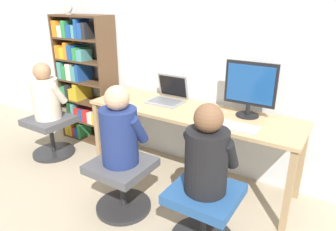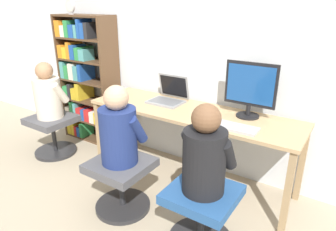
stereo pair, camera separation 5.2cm
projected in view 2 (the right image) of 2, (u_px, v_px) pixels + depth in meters
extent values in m
plane|color=tan|center=(173.00, 194.00, 2.82)|extent=(14.00, 14.00, 0.00)
cube|color=silver|center=(211.00, 45.00, 2.87)|extent=(10.00, 0.05, 2.60)
cube|color=tan|center=(191.00, 112.00, 2.79)|extent=(2.03, 0.60, 0.03)
cube|color=#9C7D56|center=(99.00, 134.00, 3.22)|extent=(0.05, 0.05, 0.71)
cube|color=#9C7D56|center=(287.00, 194.00, 2.22)|extent=(0.05, 0.05, 0.71)
cube|color=#9C7D56|center=(130.00, 119.00, 3.62)|extent=(0.05, 0.05, 0.71)
cube|color=#9C7D56|center=(301.00, 164.00, 2.62)|extent=(0.05, 0.05, 0.71)
cylinder|color=black|center=(247.00, 116.00, 2.64)|extent=(0.20, 0.20, 0.01)
cylinder|color=black|center=(248.00, 110.00, 2.62)|extent=(0.04, 0.04, 0.09)
cube|color=black|center=(251.00, 84.00, 2.54)|extent=(0.45, 0.02, 0.38)
cube|color=#19478C|center=(250.00, 85.00, 2.53)|extent=(0.40, 0.01, 0.32)
cube|color=gray|center=(166.00, 102.00, 2.99)|extent=(0.34, 0.25, 0.02)
cube|color=slate|center=(166.00, 101.00, 2.98)|extent=(0.30, 0.19, 0.00)
cube|color=gray|center=(174.00, 86.00, 3.06)|extent=(0.34, 0.06, 0.24)
cube|color=black|center=(174.00, 86.00, 3.05)|extent=(0.30, 0.05, 0.21)
cube|color=#B2B2B7|center=(233.00, 127.00, 2.39)|extent=(0.39, 0.16, 0.02)
cube|color=#97979C|center=(234.00, 126.00, 2.39)|extent=(0.36, 0.13, 0.00)
ellipsoid|color=#99999E|center=(205.00, 120.00, 2.52)|extent=(0.06, 0.09, 0.03)
cylinder|color=#262628|center=(201.00, 218.00, 2.18)|extent=(0.05, 0.05, 0.35)
cube|color=#234C84|center=(203.00, 194.00, 2.11)|extent=(0.47, 0.46, 0.07)
cylinder|color=#262628|center=(123.00, 205.00, 2.62)|extent=(0.48, 0.48, 0.04)
cylinder|color=#262628|center=(122.00, 187.00, 2.55)|extent=(0.05, 0.05, 0.35)
cube|color=#4C4C51|center=(120.00, 165.00, 2.48)|extent=(0.47, 0.46, 0.07)
cylinder|color=black|center=(204.00, 162.00, 2.01)|extent=(0.29, 0.29, 0.45)
sphere|color=brown|center=(206.00, 118.00, 1.90)|extent=(0.20, 0.20, 0.20)
cylinder|color=black|center=(191.00, 144.00, 2.11)|extent=(0.08, 0.20, 0.26)
cylinder|color=black|center=(228.00, 155.00, 1.97)|extent=(0.08, 0.20, 0.26)
cylinder|color=navy|center=(119.00, 136.00, 2.38)|extent=(0.30, 0.30, 0.46)
sphere|color=tan|center=(116.00, 98.00, 2.27)|extent=(0.20, 0.20, 0.20)
cylinder|color=navy|center=(111.00, 122.00, 2.48)|extent=(0.08, 0.20, 0.26)
cylinder|color=navy|center=(137.00, 129.00, 2.34)|extent=(0.08, 0.20, 0.26)
cube|color=#513823|center=(69.00, 77.00, 3.89)|extent=(0.02, 0.30, 1.55)
cube|color=#513823|center=(111.00, 85.00, 3.51)|extent=(0.02, 0.30, 1.55)
cube|color=#513823|center=(94.00, 136.00, 3.97)|extent=(0.72, 0.29, 0.02)
cube|color=#513823|center=(93.00, 119.00, 3.88)|extent=(0.72, 0.29, 0.02)
cube|color=#513823|center=(91.00, 100.00, 3.79)|extent=(0.72, 0.29, 0.02)
cube|color=#513823|center=(89.00, 80.00, 3.70)|extent=(0.72, 0.29, 0.02)
cube|color=#513823|center=(87.00, 60.00, 3.61)|extent=(0.72, 0.29, 0.02)
cube|color=#513823|center=(85.00, 38.00, 3.52)|extent=(0.72, 0.29, 0.02)
cube|color=#513823|center=(83.00, 16.00, 3.43)|extent=(0.72, 0.29, 0.02)
cube|color=gold|center=(75.00, 126.00, 4.06)|extent=(0.07, 0.19, 0.16)
cube|color=gold|center=(79.00, 126.00, 4.05)|extent=(0.05, 0.25, 0.19)
cube|color=red|center=(82.00, 129.00, 4.03)|extent=(0.04, 0.24, 0.13)
cube|color=#1E4C9E|center=(83.00, 130.00, 3.98)|extent=(0.05, 0.18, 0.13)
cube|color=#2D8C47|center=(87.00, 129.00, 3.95)|extent=(0.05, 0.21, 0.19)
cube|color=silver|center=(74.00, 110.00, 3.99)|extent=(0.08, 0.22, 0.13)
cube|color=#2D8C47|center=(76.00, 108.00, 3.92)|extent=(0.06, 0.18, 0.21)
cube|color=teal|center=(82.00, 109.00, 3.92)|extent=(0.05, 0.26, 0.20)
cube|color=red|center=(85.00, 112.00, 3.88)|extent=(0.08, 0.23, 0.15)
cube|color=#1E4C9E|center=(88.00, 114.00, 3.83)|extent=(0.06, 0.19, 0.14)
cube|color=red|center=(93.00, 114.00, 3.81)|extent=(0.08, 0.24, 0.15)
cube|color=silver|center=(98.00, 115.00, 3.76)|extent=(0.08, 0.24, 0.14)
cube|color=gold|center=(103.00, 117.00, 3.71)|extent=(0.08, 0.23, 0.15)
cube|color=#2D8C47|center=(72.00, 90.00, 3.89)|extent=(0.09, 0.23, 0.15)
cube|color=#262628|center=(74.00, 90.00, 3.83)|extent=(0.05, 0.19, 0.19)
cube|color=gold|center=(80.00, 92.00, 3.82)|extent=(0.08, 0.23, 0.14)
cube|color=gold|center=(85.00, 90.00, 3.78)|extent=(0.06, 0.26, 0.21)
cube|color=teal|center=(68.00, 69.00, 3.78)|extent=(0.07, 0.19, 0.21)
cube|color=#2D8C47|center=(72.00, 71.00, 3.76)|extent=(0.07, 0.21, 0.16)
cube|color=silver|center=(75.00, 71.00, 3.70)|extent=(0.08, 0.17, 0.20)
cube|color=teal|center=(81.00, 72.00, 3.67)|extent=(0.08, 0.20, 0.18)
cube|color=#1E4C9E|center=(86.00, 72.00, 3.64)|extent=(0.05, 0.24, 0.20)
cube|color=orange|center=(66.00, 51.00, 3.70)|extent=(0.08, 0.20, 0.15)
cube|color=gold|center=(71.00, 52.00, 3.68)|extent=(0.08, 0.22, 0.13)
cube|color=orange|center=(75.00, 50.00, 3.63)|extent=(0.05, 0.23, 0.20)
cube|color=#1E4C9E|center=(78.00, 52.00, 3.59)|extent=(0.08, 0.21, 0.17)
cube|color=#2D8C47|center=(84.00, 53.00, 3.57)|extent=(0.07, 0.25, 0.15)
cube|color=teal|center=(86.00, 55.00, 3.50)|extent=(0.09, 0.17, 0.13)
cube|color=orange|center=(65.00, 28.00, 3.62)|extent=(0.09, 0.24, 0.19)
cube|color=silver|center=(69.00, 31.00, 3.58)|extent=(0.07, 0.21, 0.13)
cube|color=#2D8C47|center=(72.00, 29.00, 3.52)|extent=(0.07, 0.20, 0.19)
cube|color=#1E4C9E|center=(77.00, 31.00, 3.50)|extent=(0.08, 0.22, 0.15)
cube|color=teal|center=(82.00, 31.00, 3.46)|extent=(0.05, 0.22, 0.14)
cube|color=#1E4C9E|center=(84.00, 28.00, 3.42)|extent=(0.04, 0.21, 0.21)
cube|color=#1E4C9E|center=(89.00, 30.00, 3.40)|extent=(0.07, 0.23, 0.17)
cube|color=#262628|center=(92.00, 30.00, 3.36)|extent=(0.05, 0.22, 0.18)
cube|color=#B2B2B7|center=(71.00, 14.00, 3.39)|extent=(0.05, 0.03, 0.02)
cylinder|color=#B2B2B7|center=(70.00, 6.00, 3.36)|extent=(0.14, 0.02, 0.14)
cylinder|color=silver|center=(69.00, 6.00, 3.35)|extent=(0.12, 0.00, 0.12)
cylinder|color=#262628|center=(56.00, 151.00, 3.57)|extent=(0.48, 0.48, 0.04)
cylinder|color=#262628|center=(54.00, 136.00, 3.51)|extent=(0.05, 0.05, 0.35)
cube|color=#4C4C51|center=(51.00, 120.00, 3.43)|extent=(0.47, 0.46, 0.07)
cylinder|color=beige|center=(48.00, 98.00, 3.34)|extent=(0.29, 0.29, 0.45)
sphere|color=#A87A56|center=(44.00, 71.00, 3.23)|extent=(0.19, 0.19, 0.19)
cylinder|color=beige|center=(45.00, 89.00, 3.44)|extent=(0.08, 0.20, 0.25)
cylinder|color=beige|center=(60.00, 93.00, 3.29)|extent=(0.08, 0.20, 0.25)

